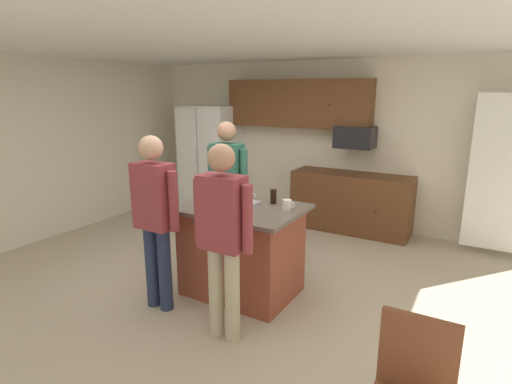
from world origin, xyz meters
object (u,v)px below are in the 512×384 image
object	(u,v)px
mug_blue_stoneware	(287,205)
glass_dark_ale	(273,197)
person_guest_right	(227,182)
serving_tray	(236,203)
refrigerator	(210,158)
tumbler_amber	(203,201)
person_guest_left	(155,212)
glass_short_whisky	(222,193)
kitchen_island	(242,249)
mug_ceramic_white	(249,196)
microwave_over_range	(355,137)
glass_pilsner	(241,208)
person_guest_by_door	(223,230)
glass_stout_tall	(228,206)

from	to	relation	value
mug_blue_stoneware	glass_dark_ale	bearing A→B (deg)	149.27
person_guest_right	serving_tray	xyz separation A→B (m)	(0.53, -0.64, -0.05)
refrigerator	tumbler_amber	xyz separation A→B (m)	(1.93, -2.72, 0.10)
person_guest_left	glass_short_whisky	xyz separation A→B (m)	(0.20, 0.84, 0.03)
mug_blue_stoneware	tumbler_amber	bearing A→B (deg)	-152.53
tumbler_amber	serving_tray	xyz separation A→B (m)	(0.22, 0.26, -0.06)
refrigerator	person_guest_left	distance (m)	3.56
kitchen_island	person_guest_right	size ratio (longest dim) A/B	0.71
refrigerator	person_guest_right	size ratio (longest dim) A/B	1.06
refrigerator	person_guest_left	bearing A→B (deg)	-62.01
mug_ceramic_white	mug_blue_stoneware	world-z (taller)	mug_blue_stoneware
tumbler_amber	person_guest_right	bearing A→B (deg)	109.43
microwave_over_range	mug_blue_stoneware	size ratio (longest dim) A/B	4.22
person_guest_right	person_guest_left	bearing A→B (deg)	-40.66
glass_dark_ale	glass_short_whisky	bearing A→B (deg)	-169.19
tumbler_amber	mug_blue_stoneware	size ratio (longest dim) A/B	1.20
tumbler_amber	serving_tray	size ratio (longest dim) A/B	0.36
refrigerator	glass_pilsner	distance (m)	3.63
person_guest_left	mug_blue_stoneware	bearing A→B (deg)	-12.33
kitchen_island	glass_dark_ale	size ratio (longest dim) A/B	8.28
person_guest_by_door	glass_dark_ale	size ratio (longest dim) A/B	11.34
mug_ceramic_white	mug_blue_stoneware	bearing A→B (deg)	-14.82
refrigerator	person_guest_by_door	bearing A→B (deg)	-52.09
microwave_over_range	serving_tray	world-z (taller)	microwave_over_range
glass_short_whisky	glass_pilsner	world-z (taller)	glass_pilsner
glass_dark_ale	tumbler_amber	bearing A→B (deg)	-134.88
refrigerator	glass_short_whisky	world-z (taller)	refrigerator
microwave_over_range	person_guest_left	world-z (taller)	person_guest_left
person_guest_left	glass_dark_ale	world-z (taller)	person_guest_left
person_guest_left	glass_pilsner	bearing A→B (deg)	-21.52
person_guest_by_door	mug_blue_stoneware	bearing A→B (deg)	-30.92
glass_stout_tall	mug_ceramic_white	bearing A→B (deg)	98.88
kitchen_island	glass_dark_ale	bearing A→B (deg)	49.00
person_guest_by_door	glass_short_whisky	bearing A→B (deg)	13.38
refrigerator	glass_short_whisky	xyz separation A→B (m)	(1.87, -2.31, 0.10)
person_guest_by_door	mug_ceramic_white	bearing A→B (deg)	-1.92
refrigerator	glass_stout_tall	size ratio (longest dim) A/B	12.46
mug_ceramic_white	serving_tray	world-z (taller)	mug_ceramic_white
tumbler_amber	glass_dark_ale	world-z (taller)	tumbler_amber
refrigerator	glass_pilsner	xyz separation A→B (m)	(2.38, -2.74, 0.10)
person_guest_left	microwave_over_range	bearing A→B (deg)	22.75
glass_short_whisky	glass_dark_ale	xyz separation A→B (m)	(0.58, 0.11, 0.01)
refrigerator	kitchen_island	xyz separation A→B (m)	(2.22, -2.46, -0.45)
glass_dark_ale	serving_tray	distance (m)	0.40
serving_tray	person_guest_by_door	bearing A→B (deg)	-64.07
glass_pilsner	person_guest_left	bearing A→B (deg)	-150.15
person_guest_left	glass_stout_tall	world-z (taller)	person_guest_left
refrigerator	mug_blue_stoneware	size ratio (longest dim) A/B	14.09
refrigerator	person_guest_right	world-z (taller)	refrigerator
mug_blue_stoneware	serving_tray	distance (m)	0.55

